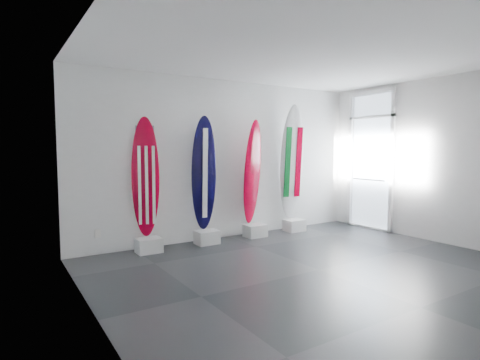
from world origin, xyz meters
TOP-DOWN VIEW (x-y plane):
  - floor at (0.00, 0.00)m, footprint 6.00×6.00m
  - ceiling at (0.00, 0.00)m, footprint 6.00×6.00m
  - wall_back at (0.00, 2.50)m, footprint 6.00×0.00m
  - wall_left at (-3.00, 0.00)m, footprint 0.00×5.00m
  - wall_right at (3.00, 0.00)m, footprint 0.00×5.00m
  - display_block_usa at (-1.71, 2.18)m, footprint 0.40×0.30m
  - surfboard_usa at (-1.71, 2.28)m, footprint 0.49×0.33m
  - display_block_navy at (-0.64, 2.18)m, footprint 0.40×0.30m
  - surfboard_navy at (-0.64, 2.28)m, footprint 0.49×0.26m
  - display_block_swiss at (0.42, 2.18)m, footprint 0.40×0.30m
  - surfboard_swiss at (0.42, 2.28)m, footprint 0.51×0.36m
  - display_block_italy at (1.41, 2.18)m, footprint 0.40×0.30m
  - surfboard_italy at (1.41, 2.28)m, footprint 0.57×0.36m
  - wall_outlet at (-2.45, 2.48)m, footprint 0.09×0.02m
  - glass_door at (2.97, 1.55)m, footprint 0.12×1.16m
  - balcony at (4.30, 1.55)m, footprint 2.80×2.20m

SIDE VIEW (x-z plane):
  - floor at x=0.00m, z-range 0.00..0.00m
  - display_block_usa at x=-1.71m, z-range 0.00..0.24m
  - display_block_navy at x=-0.64m, z-range 0.00..0.24m
  - display_block_swiss at x=0.42m, z-range 0.00..0.24m
  - display_block_italy at x=1.41m, z-range 0.00..0.24m
  - wall_outlet at x=-2.45m, z-range 0.28..0.41m
  - balcony at x=4.30m, z-range -0.10..1.10m
  - surfboard_usa at x=-1.71m, z-range 0.24..2.23m
  - surfboard_swiss at x=0.42m, z-range 0.24..2.27m
  - surfboard_navy at x=-0.64m, z-range 0.24..2.29m
  - surfboard_italy at x=1.41m, z-range 0.24..2.61m
  - glass_door at x=2.97m, z-range 0.00..2.85m
  - wall_back at x=0.00m, z-range -1.50..4.50m
  - wall_left at x=-3.00m, z-range -1.00..4.00m
  - wall_right at x=3.00m, z-range -1.00..4.00m
  - ceiling at x=0.00m, z-range 3.00..3.00m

